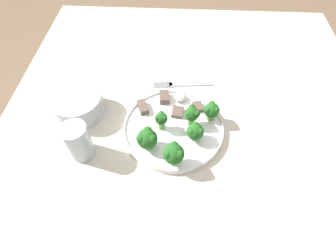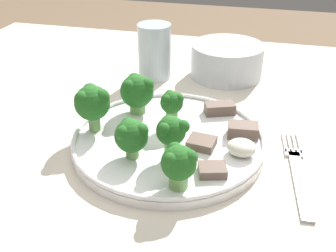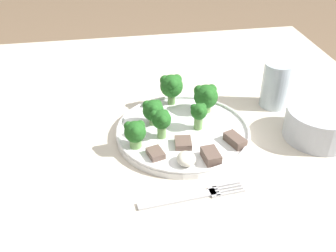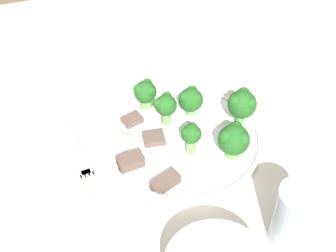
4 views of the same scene
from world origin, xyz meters
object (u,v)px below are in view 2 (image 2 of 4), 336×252
dinner_plate (168,140)px  fork (298,172)px  cream_bowl (227,61)px  drinking_glass (155,54)px

dinner_plate → fork: (0.17, -0.02, -0.01)m
dinner_plate → cream_bowl: cream_bowl is taller
fork → cream_bowl: size_ratio=1.35×
dinner_plate → fork: dinner_plate is taller
fork → cream_bowl: (-0.13, 0.29, 0.03)m
dinner_plate → drinking_glass: bearing=110.2°
dinner_plate → drinking_glass: 0.24m
drinking_glass → dinner_plate: bearing=-69.8°
dinner_plate → fork: size_ratio=1.45×
fork → drinking_glass: 0.36m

